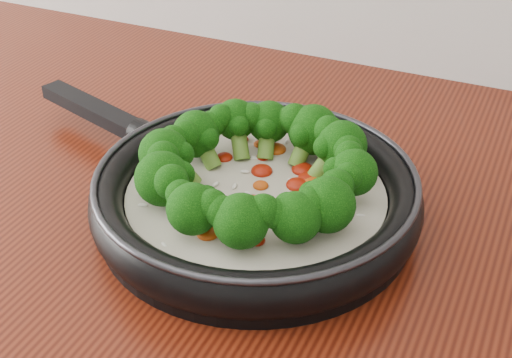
% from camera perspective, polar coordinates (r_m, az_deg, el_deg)
% --- Properties ---
extents(skillet, '(0.55, 0.42, 0.09)m').
position_cam_1_polar(skillet, '(0.72, -0.13, -0.75)').
color(skillet, black).
rests_on(skillet, counter).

